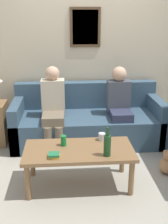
# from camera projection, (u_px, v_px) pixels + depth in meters

# --- Properties ---
(ground_plane) EXTENTS (16.00, 16.00, 0.00)m
(ground_plane) POSITION_uv_depth(u_px,v_px,m) (91.00, 156.00, 3.97)
(ground_plane) COLOR #ADA899
(wall_back) EXTENTS (9.00, 0.08, 2.60)m
(wall_back) POSITION_uv_depth(u_px,v_px,m) (85.00, 53.00, 4.54)
(wall_back) COLOR beige
(wall_back) RESTS_ON ground_plane
(couch_main) EXTENTS (2.27, 0.95, 0.86)m
(couch_main) POSITION_uv_depth(u_px,v_px,m) (87.00, 122.00, 4.40)
(couch_main) COLOR #385166
(couch_main) RESTS_ON ground_plane
(coffee_table) EXTENTS (1.24, 0.60, 0.46)m
(coffee_table) POSITION_uv_depth(u_px,v_px,m) (79.00, 154.00, 3.18)
(coffee_table) COLOR olive
(coffee_table) RESTS_ON ground_plane
(wine_bottle) EXTENTS (0.08, 0.08, 0.33)m
(wine_bottle) POSITION_uv_depth(u_px,v_px,m) (107.00, 145.00, 2.97)
(wine_bottle) COLOR #19421E
(wine_bottle) RESTS_ON coffee_table
(drinking_glass) EXTENTS (0.08, 0.08, 0.09)m
(drinking_glass) POSITION_uv_depth(u_px,v_px,m) (102.00, 137.00, 3.37)
(drinking_glass) COLOR silver
(drinking_glass) RESTS_ON coffee_table
(book_stack) EXTENTS (0.13, 0.11, 0.04)m
(book_stack) POSITION_uv_depth(u_px,v_px,m) (54.00, 155.00, 2.97)
(book_stack) COLOR gold
(book_stack) RESTS_ON coffee_table
(soda_can) EXTENTS (0.07, 0.07, 0.12)m
(soda_can) POSITION_uv_depth(u_px,v_px,m) (64.00, 141.00, 3.22)
(soda_can) COLOR #197A38
(soda_can) RESTS_ON coffee_table
(person_left) EXTENTS (0.34, 0.62, 1.19)m
(person_left) POSITION_uv_depth(u_px,v_px,m) (53.00, 105.00, 4.07)
(person_left) COLOR #756651
(person_left) RESTS_ON ground_plane
(person_right) EXTENTS (0.34, 0.59, 1.17)m
(person_right) POSITION_uv_depth(u_px,v_px,m) (120.00, 103.00, 4.17)
(person_right) COLOR #2D334C
(person_right) RESTS_ON ground_plane
(teddy_bear) EXTENTS (0.21, 0.21, 0.32)m
(teddy_bear) POSITION_uv_depth(u_px,v_px,m) (168.00, 163.00, 3.50)
(teddy_bear) COLOR #A87A51
(teddy_bear) RESTS_ON ground_plane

